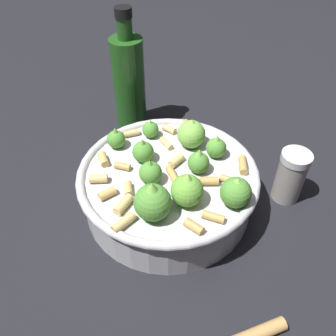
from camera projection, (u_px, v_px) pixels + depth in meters
ground_plane at (168, 203)px, 0.55m from camera, size 2.40×2.40×0.00m
cooking_pan at (169, 184)px, 0.52m from camera, size 0.26×0.26×0.12m
pepper_shaker at (291, 176)px, 0.53m from camera, size 0.04×0.04×0.09m
olive_oil_bottle at (129, 81)px, 0.64m from camera, size 0.06×0.06×0.22m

